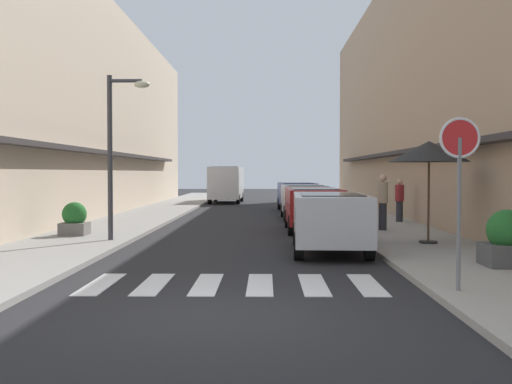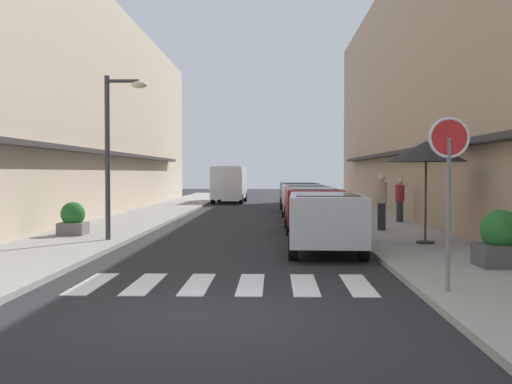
{
  "view_description": "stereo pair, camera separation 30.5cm",
  "coord_description": "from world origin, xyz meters",
  "px_view_note": "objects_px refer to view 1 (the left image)",
  "views": [
    {
      "loc": [
        0.58,
        -8.66,
        2.0
      ],
      "look_at": [
        0.19,
        15.22,
        1.25
      ],
      "focal_mm": 43.92,
      "sensor_mm": 36.0,
      "label": 1
    },
    {
      "loc": [
        0.88,
        -8.65,
        2.0
      ],
      "look_at": [
        0.19,
        15.22,
        1.25
      ],
      "focal_mm": 43.92,
      "sensor_mm": 36.0,
      "label": 2
    }
  ],
  "objects_px": {
    "parked_car_near": "(330,216)",
    "pedestrian_walking_far": "(383,201)",
    "round_street_sign": "(460,158)",
    "parked_car_far": "(303,198)",
    "parked_car_mid": "(313,204)",
    "delivery_van": "(226,181)",
    "parked_car_distant": "(297,193)",
    "planter_midblock": "(74,220)",
    "planter_corner": "(507,240)",
    "pedestrian_walking_near": "(399,199)",
    "cafe_umbrella": "(429,152)",
    "street_lamp": "(118,138)"
  },
  "relations": [
    {
      "from": "round_street_sign",
      "to": "cafe_umbrella",
      "type": "relative_size",
      "value": 1.02
    },
    {
      "from": "cafe_umbrella",
      "to": "pedestrian_walking_far",
      "type": "distance_m",
      "value": 4.07
    },
    {
      "from": "cafe_umbrella",
      "to": "street_lamp",
      "type": "bearing_deg",
      "value": 175.43
    },
    {
      "from": "round_street_sign",
      "to": "street_lamp",
      "type": "bearing_deg",
      "value": 134.29
    },
    {
      "from": "delivery_van",
      "to": "parked_car_mid",
      "type": "bearing_deg",
      "value": -78.05
    },
    {
      "from": "parked_car_mid",
      "to": "planter_midblock",
      "type": "xyz_separation_m",
      "value": [
        -7.34,
        -2.45,
        -0.34
      ]
    },
    {
      "from": "round_street_sign",
      "to": "pedestrian_walking_near",
      "type": "bearing_deg",
      "value": 81.74
    },
    {
      "from": "pedestrian_walking_near",
      "to": "parked_car_mid",
      "type": "bearing_deg",
      "value": 146.35
    },
    {
      "from": "parked_car_near",
      "to": "parked_car_far",
      "type": "bearing_deg",
      "value": 90.0
    },
    {
      "from": "round_street_sign",
      "to": "parked_car_far",
      "type": "bearing_deg",
      "value": 95.04
    },
    {
      "from": "parked_car_mid",
      "to": "pedestrian_walking_far",
      "type": "distance_m",
      "value": 2.32
    },
    {
      "from": "parked_car_near",
      "to": "pedestrian_walking_near",
      "type": "relative_size",
      "value": 2.73
    },
    {
      "from": "street_lamp",
      "to": "cafe_umbrella",
      "type": "distance_m",
      "value": 8.46
    },
    {
      "from": "parked_car_near",
      "to": "parked_car_far",
      "type": "xyz_separation_m",
      "value": [
        -0.0,
        11.01,
        -0.0
      ]
    },
    {
      "from": "parked_car_mid",
      "to": "pedestrian_walking_near",
      "type": "xyz_separation_m",
      "value": [
        3.48,
        2.75,
        0.05
      ]
    },
    {
      "from": "street_lamp",
      "to": "planter_corner",
      "type": "relative_size",
      "value": 4.0
    },
    {
      "from": "parked_car_distant",
      "to": "planter_midblock",
      "type": "xyz_separation_m",
      "value": [
        -7.34,
        -13.71,
        -0.34
      ]
    },
    {
      "from": "cafe_umbrella",
      "to": "planter_midblock",
      "type": "distance_m",
      "value": 10.44
    },
    {
      "from": "planter_corner",
      "to": "parked_car_near",
      "type": "bearing_deg",
      "value": 137.26
    },
    {
      "from": "parked_car_near",
      "to": "cafe_umbrella",
      "type": "height_order",
      "value": "cafe_umbrella"
    },
    {
      "from": "delivery_van",
      "to": "pedestrian_walking_far",
      "type": "relative_size",
      "value": 3.0
    },
    {
      "from": "street_lamp",
      "to": "planter_midblock",
      "type": "height_order",
      "value": "street_lamp"
    },
    {
      "from": "planter_corner",
      "to": "planter_midblock",
      "type": "xyz_separation_m",
      "value": [
        -10.58,
        6.05,
        -0.06
      ]
    },
    {
      "from": "planter_midblock",
      "to": "pedestrian_walking_far",
      "type": "height_order",
      "value": "pedestrian_walking_far"
    },
    {
      "from": "parked_car_mid",
      "to": "parked_car_distant",
      "type": "height_order",
      "value": "same"
    },
    {
      "from": "parked_car_near",
      "to": "pedestrian_walking_far",
      "type": "xyz_separation_m",
      "value": [
        2.21,
        4.83,
        0.16
      ]
    },
    {
      "from": "parked_car_near",
      "to": "parked_car_mid",
      "type": "bearing_deg",
      "value": 90.0
    },
    {
      "from": "parked_car_near",
      "to": "parked_car_far",
      "type": "height_order",
      "value": "same"
    },
    {
      "from": "parked_car_near",
      "to": "parked_car_distant",
      "type": "bearing_deg",
      "value": 90.0
    },
    {
      "from": "delivery_van",
      "to": "planter_corner",
      "type": "distance_m",
      "value": 29.26
    },
    {
      "from": "parked_car_near",
      "to": "planter_midblock",
      "type": "xyz_separation_m",
      "value": [
        -7.34,
        3.05,
        -0.34
      ]
    },
    {
      "from": "parked_car_far",
      "to": "parked_car_distant",
      "type": "bearing_deg",
      "value": 90.0
    },
    {
      "from": "pedestrian_walking_near",
      "to": "round_street_sign",
      "type": "bearing_deg",
      "value": -170.22
    },
    {
      "from": "round_street_sign",
      "to": "street_lamp",
      "type": "relative_size",
      "value": 0.6
    },
    {
      "from": "round_street_sign",
      "to": "planter_corner",
      "type": "bearing_deg",
      "value": 55.97
    },
    {
      "from": "parked_car_far",
      "to": "cafe_umbrella",
      "type": "bearing_deg",
      "value": -74.72
    },
    {
      "from": "parked_car_far",
      "to": "parked_car_near",
      "type": "bearing_deg",
      "value": -90.0
    },
    {
      "from": "parked_car_distant",
      "to": "cafe_umbrella",
      "type": "bearing_deg",
      "value": -80.18
    },
    {
      "from": "cafe_umbrella",
      "to": "pedestrian_walking_far",
      "type": "height_order",
      "value": "cafe_umbrella"
    },
    {
      "from": "parked_car_near",
      "to": "round_street_sign",
      "type": "xyz_separation_m",
      "value": [
        1.47,
        -5.62,
        1.3
      ]
    },
    {
      "from": "round_street_sign",
      "to": "pedestrian_walking_far",
      "type": "bearing_deg",
      "value": 85.93
    },
    {
      "from": "street_lamp",
      "to": "cafe_umbrella",
      "type": "bearing_deg",
      "value": -4.57
    },
    {
      "from": "parked_car_near",
      "to": "parked_car_distant",
      "type": "height_order",
      "value": "same"
    },
    {
      "from": "parked_car_distant",
      "to": "parked_car_mid",
      "type": "bearing_deg",
      "value": -90.0
    },
    {
      "from": "planter_corner",
      "to": "round_street_sign",
      "type": "bearing_deg",
      "value": -124.03
    },
    {
      "from": "parked_car_mid",
      "to": "delivery_van",
      "type": "relative_size",
      "value": 0.77
    },
    {
      "from": "delivery_van",
      "to": "street_lamp",
      "type": "bearing_deg",
      "value": -93.69
    },
    {
      "from": "round_street_sign",
      "to": "planter_corner",
      "type": "height_order",
      "value": "round_street_sign"
    },
    {
      "from": "parked_car_near",
      "to": "parked_car_far",
      "type": "relative_size",
      "value": 1.08
    },
    {
      "from": "parked_car_mid",
      "to": "cafe_umbrella",
      "type": "xyz_separation_m",
      "value": [
        2.72,
        -4.44,
        1.61
      ]
    }
  ]
}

